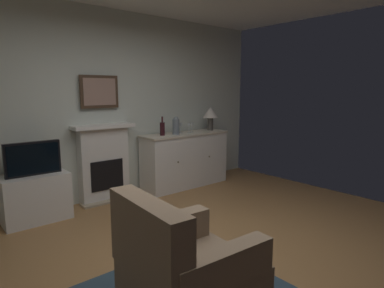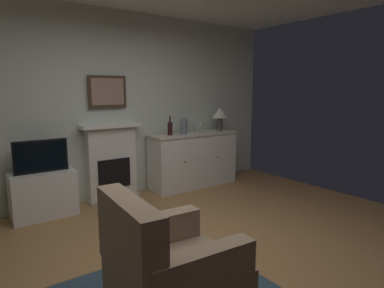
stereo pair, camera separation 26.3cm
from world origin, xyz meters
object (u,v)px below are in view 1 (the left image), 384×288
tv_cabinet (36,198)px  armchair (184,270)px  sideboard_cabinet (185,159)px  fireplace_unit (104,163)px  table_lamp (210,114)px  vase_decorative (176,126)px  wine_glass_left (181,126)px  wine_glass_center (189,126)px  wine_glass_right (192,125)px  framed_picture (99,92)px  wine_bottle (162,128)px  tv_set (33,159)px

tv_cabinet → armchair: bearing=-84.2°
sideboard_cabinet → fireplace_unit: bearing=172.5°
table_lamp → armchair: bearing=-136.1°
table_lamp → armchair: 3.72m
vase_decorative → tv_cabinet: bearing=178.2°
table_lamp → wine_glass_left: 0.66m
wine_glass_center → wine_glass_right: 0.13m
wine_glass_center → fireplace_unit: bearing=170.3°
vase_decorative → table_lamp: bearing=3.6°
framed_picture → vase_decorative: bearing=-13.7°
fireplace_unit → wine_glass_left: size_ratio=6.67×
framed_picture → tv_cabinet: framed_picture is taller
fireplace_unit → wine_bottle: (0.90, -0.17, 0.44)m
wine_glass_left → wine_glass_center: bearing=-36.3°
wine_bottle → wine_glass_right: wine_bottle is taller
table_lamp → vase_decorative: size_ratio=1.42×
wine_glass_center → wine_glass_right: bearing=29.4°
wine_glass_left → wine_glass_center: 0.14m
sideboard_cabinet → tv_cabinet: (-2.32, 0.02, -0.16)m
wine_glass_left → wine_glass_right: size_ratio=1.00×
wine_bottle → wine_glass_left: size_ratio=1.76×
tv_cabinet → tv_set: (0.00, -0.02, 0.49)m
wine_glass_left → tv_cabinet: wine_glass_left is taller
wine_glass_right → vase_decorative: (-0.37, -0.05, 0.02)m
sideboard_cabinet → table_lamp: bearing=0.0°
fireplace_unit → wine_bottle: size_ratio=3.79×
table_lamp → tv_set: size_ratio=0.65×
framed_picture → table_lamp: bearing=-6.7°
sideboard_cabinet → table_lamp: table_lamp is taller
fireplace_unit → sideboard_cabinet: fireplace_unit is taller
tv_set → armchair: 2.56m
tv_set → armchair: bearing=-84.1°
sideboard_cabinet → framed_picture: bearing=170.6°
vase_decorative → wine_bottle: bearing=166.3°
fireplace_unit → wine_glass_right: (1.49, -0.17, 0.46)m
vase_decorative → tv_cabinet: (-2.09, 0.06, -0.74)m
table_lamp → tv_cabinet: 3.01m
wine_glass_right → tv_set: 2.47m
wine_glass_left → vase_decorative: vase_decorative is taller
wine_bottle → tv_cabinet: 2.00m
wine_bottle → tv_cabinet: bearing=179.7°
wine_glass_left → tv_set: (-2.24, -0.03, -0.23)m
wine_glass_right → wine_glass_center: bearing=-150.6°
wine_glass_right → tv_cabinet: wine_glass_right is taller
sideboard_cabinet → tv_set: (-2.32, -0.01, 0.33)m
fireplace_unit → framed_picture: bearing=90.0°
framed_picture → wine_glass_center: (1.38, -0.28, -0.54)m
wine_glass_right → armchair: 3.41m
table_lamp → wine_glass_right: (-0.42, 0.00, -0.16)m
wine_glass_center → tv_cabinet: wine_glass_center is taller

